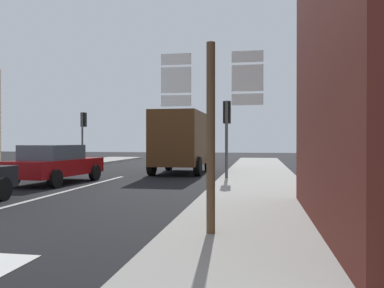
{
  "coord_description": "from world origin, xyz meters",
  "views": [
    {
      "loc": [
        6.1,
        -4.96,
        1.62
      ],
      "look_at": [
        3.58,
        9.85,
        1.5
      ],
      "focal_mm": 36.68,
      "sensor_mm": 36.0,
      "label": 1
    }
  ],
  "objects_px": {
    "route_sign_post": "(211,123)",
    "traffic_light_near_right": "(227,122)",
    "sedan_far": "(55,164)",
    "traffic_light_far_left": "(83,127)",
    "delivery_truck": "(181,140)"
  },
  "relations": [
    {
      "from": "traffic_light_far_left",
      "to": "route_sign_post",
      "type": "bearing_deg",
      "value": -59.08
    },
    {
      "from": "sedan_far",
      "to": "traffic_light_near_right",
      "type": "xyz_separation_m",
      "value": [
        6.37,
        2.02,
        1.63
      ]
    },
    {
      "from": "route_sign_post",
      "to": "traffic_light_far_left",
      "type": "distance_m",
      "value": 19.81
    },
    {
      "from": "route_sign_post",
      "to": "traffic_light_near_right",
      "type": "relative_size",
      "value": 0.99
    },
    {
      "from": "delivery_truck",
      "to": "traffic_light_near_right",
      "type": "relative_size",
      "value": 1.55
    },
    {
      "from": "sedan_far",
      "to": "delivery_truck",
      "type": "height_order",
      "value": "delivery_truck"
    },
    {
      "from": "sedan_far",
      "to": "delivery_truck",
      "type": "bearing_deg",
      "value": 55.11
    },
    {
      "from": "route_sign_post",
      "to": "traffic_light_far_left",
      "type": "height_order",
      "value": "traffic_light_far_left"
    },
    {
      "from": "traffic_light_far_left",
      "to": "delivery_truck",
      "type": "bearing_deg",
      "value": -29.16
    },
    {
      "from": "delivery_truck",
      "to": "traffic_light_far_left",
      "type": "height_order",
      "value": "traffic_light_far_left"
    },
    {
      "from": "route_sign_post",
      "to": "traffic_light_near_right",
      "type": "height_order",
      "value": "traffic_light_near_right"
    },
    {
      "from": "delivery_truck",
      "to": "route_sign_post",
      "type": "bearing_deg",
      "value": -76.67
    },
    {
      "from": "delivery_truck",
      "to": "traffic_light_far_left",
      "type": "xyz_separation_m",
      "value": [
        -7.09,
        3.95,
        0.88
      ]
    },
    {
      "from": "sedan_far",
      "to": "route_sign_post",
      "type": "bearing_deg",
      "value": -47.74
    },
    {
      "from": "route_sign_post",
      "to": "sedan_far",
      "type": "bearing_deg",
      "value": 132.26
    }
  ]
}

